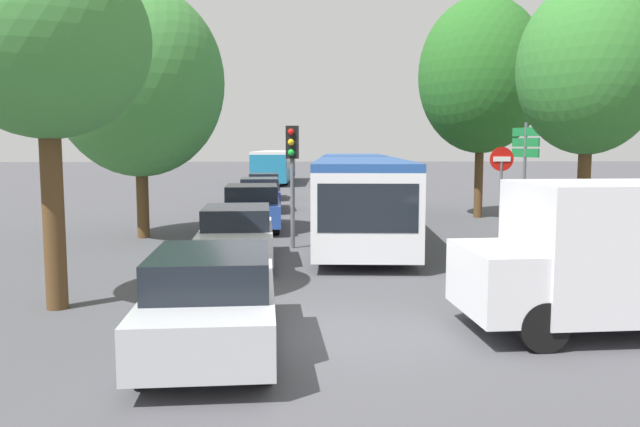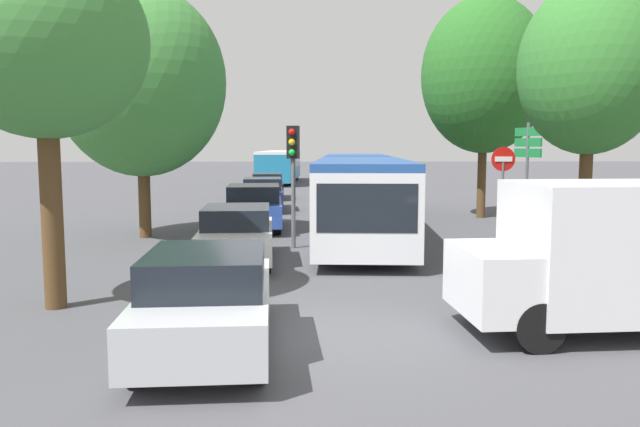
# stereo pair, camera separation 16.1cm
# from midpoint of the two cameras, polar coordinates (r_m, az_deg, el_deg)

# --- Properties ---
(ground_plane) EXTENTS (200.00, 200.00, 0.00)m
(ground_plane) POSITION_cam_midpoint_polar(r_m,az_deg,el_deg) (9.66, -0.07, -11.01)
(ground_plane) COLOR #47474C
(articulated_bus) EXTENTS (3.72, 16.73, 2.46)m
(articulated_bus) POSITION_cam_midpoint_polar(r_m,az_deg,el_deg) (21.71, 3.17, 2.44)
(articulated_bus) COLOR silver
(articulated_bus) RESTS_ON ground
(city_bus_rear) EXTENTS (3.17, 11.39, 2.42)m
(city_bus_rear) POSITION_cam_midpoint_polar(r_m,az_deg,el_deg) (48.02, -4.23, 4.50)
(city_bus_rear) COLOR teal
(city_bus_rear) RESTS_ON ground
(queued_car_silver) EXTENTS (1.90, 4.13, 1.41)m
(queued_car_silver) POSITION_cam_midpoint_polar(r_m,az_deg,el_deg) (8.95, -10.36, -7.76)
(queued_car_silver) COLOR #B7BABF
(queued_car_silver) RESTS_ON ground
(queued_car_white) EXTENTS (1.87, 4.08, 1.40)m
(queued_car_white) POSITION_cam_midpoint_polar(r_m,az_deg,el_deg) (15.31, -7.89, -1.91)
(queued_car_white) COLOR white
(queued_car_white) RESTS_ON ground
(queued_car_blue) EXTENTS (2.05, 4.46, 1.52)m
(queued_car_blue) POSITION_cam_midpoint_polar(r_m,az_deg,el_deg) (21.41, -6.44, 0.61)
(queued_car_blue) COLOR #284799
(queued_car_blue) RESTS_ON ground
(queued_car_navy) EXTENTS (1.93, 4.20, 1.43)m
(queued_car_navy) POSITION_cam_midpoint_polar(r_m,az_deg,el_deg) (27.66, -5.70, 1.80)
(queued_car_navy) COLOR navy
(queued_car_navy) RESTS_ON ground
(queued_car_black) EXTENTS (1.83, 4.00, 1.37)m
(queued_car_black) POSITION_cam_midpoint_polar(r_m,az_deg,el_deg) (33.74, -5.30, 2.54)
(queued_car_black) COLOR black
(queued_car_black) RESTS_ON ground
(white_van) EXTENTS (5.09, 2.21, 2.31)m
(white_van) POSITION_cam_midpoint_polar(r_m,az_deg,el_deg) (10.73, 26.58, -3.13)
(white_van) COLOR silver
(white_van) RESTS_ON ground
(traffic_light) EXTENTS (0.37, 0.39, 3.40)m
(traffic_light) POSITION_cam_midpoint_polar(r_m,az_deg,el_deg) (17.26, -2.83, 5.03)
(traffic_light) COLOR #56595E
(traffic_light) RESTS_ON ground
(no_entry_sign) EXTENTS (0.70, 0.08, 2.82)m
(no_entry_sign) POSITION_cam_midpoint_polar(r_m,az_deg,el_deg) (18.87, 15.99, 3.01)
(no_entry_sign) COLOR #56595E
(no_entry_sign) RESTS_ON ground
(direction_sign_post) EXTENTS (0.41, 1.37, 3.60)m
(direction_sign_post) POSITION_cam_midpoint_polar(r_m,az_deg,el_deg) (21.42, 18.04, 5.16)
(direction_sign_post) COLOR #56595E
(direction_sign_post) RESTS_ON ground
(tree_left_near) EXTENTS (3.51, 3.51, 6.32)m
(tree_left_near) POSITION_cam_midpoint_polar(r_m,az_deg,el_deg) (11.88, -24.19, 14.18)
(tree_left_near) COLOR #51381E
(tree_left_near) RESTS_ON ground
(tree_left_mid) EXTENTS (5.15, 5.15, 7.69)m
(tree_left_mid) POSITION_cam_midpoint_polar(r_m,az_deg,el_deg) (20.06, -16.70, 11.09)
(tree_left_mid) COLOR #51381E
(tree_left_mid) RESTS_ON ground
(tree_right_near) EXTENTS (3.54, 3.54, 6.98)m
(tree_right_near) POSITION_cam_midpoint_polar(r_m,az_deg,el_deg) (17.40, 23.29, 11.74)
(tree_right_near) COLOR #51381E
(tree_right_near) RESTS_ON ground
(tree_right_mid) EXTENTS (4.89, 4.89, 8.60)m
(tree_right_mid) POSITION_cam_midpoint_polar(r_m,az_deg,el_deg) (25.65, 14.37, 11.79)
(tree_right_mid) COLOR #51381E
(tree_right_mid) RESTS_ON ground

